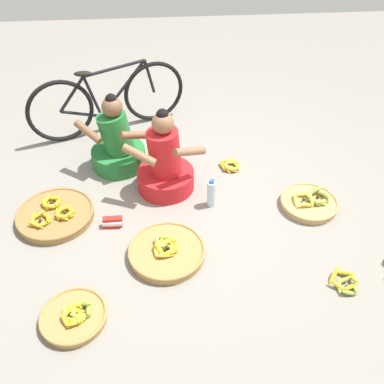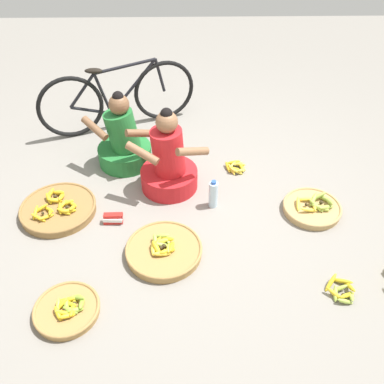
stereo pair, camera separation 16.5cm
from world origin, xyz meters
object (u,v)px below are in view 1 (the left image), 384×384
(banana_basket_front_right, at_px, (74,316))
(vendor_woman_behind, at_px, (117,144))
(bicycle_leaning, at_px, (108,100))
(banana_basket_front_left, at_px, (167,251))
(banana_basket_near_bicycle, at_px, (55,214))
(banana_basket_back_center, at_px, (309,202))
(loose_bananas_mid_right, at_px, (231,165))
(loose_bananas_front_center, at_px, (345,282))
(packet_carton_stack, at_px, (112,222))
(water_bottle, at_px, (211,193))
(vendor_woman_front, at_px, (165,165))

(banana_basket_front_right, bearing_deg, vendor_woman_behind, 82.62)
(bicycle_leaning, xyz_separation_m, banana_basket_front_right, (-0.11, -2.40, -0.32))
(banana_basket_front_left, bearing_deg, banana_basket_near_bicycle, 152.16)
(bicycle_leaning, bearing_deg, banana_basket_front_right, -92.70)
(banana_basket_back_center, height_order, banana_basket_front_right, banana_basket_back_center)
(vendor_woman_behind, distance_m, banana_basket_back_center, 1.86)
(loose_bananas_mid_right, relative_size, loose_bananas_front_center, 0.89)
(banana_basket_front_right, height_order, banana_basket_front_left, banana_basket_front_left)
(banana_basket_back_center, height_order, loose_bananas_mid_right, banana_basket_back_center)
(banana_basket_back_center, bearing_deg, banana_basket_front_right, -152.75)
(packet_carton_stack, bearing_deg, banana_basket_back_center, 3.72)
(packet_carton_stack, bearing_deg, bicycle_leaning, 93.48)
(banana_basket_back_center, bearing_deg, packet_carton_stack, -176.28)
(water_bottle, bearing_deg, loose_bananas_mid_right, 63.83)
(bicycle_leaning, distance_m, water_bottle, 1.64)
(vendor_woman_front, distance_m, banana_basket_front_right, 1.52)
(banana_basket_front_right, relative_size, loose_bananas_front_center, 1.84)
(vendor_woman_front, height_order, vendor_woman_behind, vendor_woman_front)
(loose_bananas_front_center, xyz_separation_m, packet_carton_stack, (-1.72, 0.75, 0.01))
(bicycle_leaning, height_order, banana_basket_near_bicycle, bicycle_leaning)
(bicycle_leaning, bearing_deg, vendor_woman_front, -62.19)
(vendor_woman_front, relative_size, water_bottle, 2.97)
(packet_carton_stack, bearing_deg, banana_basket_front_right, -103.24)
(vendor_woman_behind, relative_size, banana_basket_front_right, 1.69)
(water_bottle, bearing_deg, banana_basket_near_bicycle, -177.19)
(banana_basket_front_right, xyz_separation_m, water_bottle, (1.06, 1.08, 0.09))
(loose_bananas_front_center, bearing_deg, bicycle_leaning, 128.50)
(banana_basket_front_left, relative_size, banana_basket_near_bicycle, 0.92)
(vendor_woman_front, xyz_separation_m, vendor_woman_behind, (-0.44, 0.38, -0.02))
(bicycle_leaning, height_order, water_bottle, bicycle_leaning)
(vendor_woman_behind, xyz_separation_m, water_bottle, (0.83, -0.66, -0.12))
(loose_bananas_mid_right, relative_size, water_bottle, 0.80)
(banana_basket_back_center, relative_size, banana_basket_front_right, 1.10)
(banana_basket_back_center, height_order, loose_bananas_front_center, banana_basket_back_center)
(vendor_woman_behind, bearing_deg, bicycle_leaning, 99.43)
(bicycle_leaning, relative_size, banana_basket_front_right, 3.54)
(loose_bananas_front_center, bearing_deg, loose_bananas_mid_right, 112.61)
(bicycle_leaning, relative_size, banana_basket_front_left, 2.68)
(banana_basket_front_right, height_order, banana_basket_near_bicycle, banana_basket_near_bicycle)
(loose_bananas_mid_right, bearing_deg, banana_basket_front_left, -121.92)
(vendor_woman_front, height_order, banana_basket_near_bicycle, vendor_woman_front)
(banana_basket_back_center, xyz_separation_m, packet_carton_stack, (-1.71, -0.11, 0.00))
(vendor_woman_behind, relative_size, banana_basket_back_center, 1.53)
(bicycle_leaning, xyz_separation_m, loose_bananas_front_center, (1.81, -2.28, -0.33))
(vendor_woman_front, xyz_separation_m, banana_basket_back_center, (1.25, -0.36, -0.22))
(vendor_woman_front, distance_m, loose_bananas_front_center, 1.77)
(banana_basket_back_center, bearing_deg, vendor_woman_behind, 156.19)
(banana_basket_front_left, bearing_deg, bicycle_leaning, 105.74)
(vendor_woman_behind, bearing_deg, water_bottle, -38.20)
(banana_basket_front_left, height_order, loose_bananas_mid_right, banana_basket_front_left)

